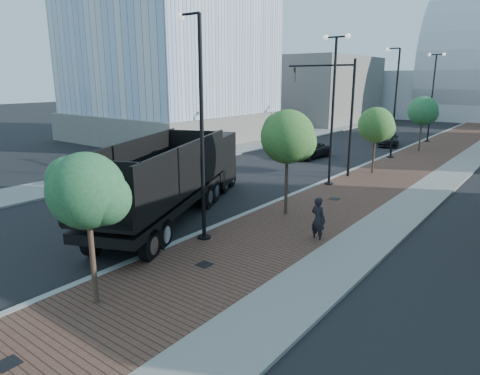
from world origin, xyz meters
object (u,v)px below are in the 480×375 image
Objects in this scene: dump_truck at (188,174)px; white_sedan at (150,189)px; pedestrian at (318,219)px; dark_car_mid at (308,150)px.

dump_truck is 2.69× the size of white_sedan.
white_sedan is 9.89m from pedestrian.
white_sedan is 17.80m from dark_car_mid.
dark_car_mid is at bearing 71.70° from dump_truck.
dump_truck is 2.28m from white_sedan.
dump_truck is 8.27m from pedestrian.
pedestrian reaches higher than dark_car_mid.
pedestrian is at bearing -55.07° from dark_car_mid.
pedestrian is (8.21, -0.70, -0.70)m from dump_truck.
dark_car_mid is (-1.52, 16.46, -1.00)m from dump_truck.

